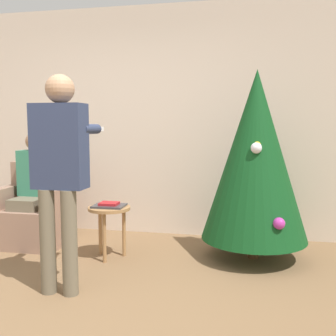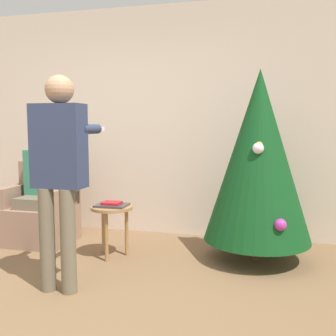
{
  "view_description": "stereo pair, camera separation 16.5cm",
  "coord_description": "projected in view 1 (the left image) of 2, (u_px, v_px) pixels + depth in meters",
  "views": [
    {
      "loc": [
        1.27,
        -2.37,
        1.3
      ],
      "look_at": [
        0.6,
        0.92,
        0.94
      ],
      "focal_mm": 42.0,
      "sensor_mm": 36.0,
      "label": 1
    },
    {
      "loc": [
        1.44,
        -2.33,
        1.3
      ],
      "look_at": [
        0.6,
        0.92,
        0.94
      ],
      "focal_mm": 42.0,
      "sensor_mm": 36.0,
      "label": 2
    }
  ],
  "objects": [
    {
      "name": "ground_plane",
      "position": [
        56.0,
        316.0,
        2.7
      ],
      "size": [
        14.0,
        14.0,
        0.0
      ],
      "primitive_type": "plane",
      "color": "brown"
    },
    {
      "name": "book",
      "position": [
        109.0,
        204.0,
        3.85
      ],
      "size": [
        0.18,
        0.15,
        0.02
      ],
      "color": "#B21E23",
      "rests_on": "laptop"
    },
    {
      "name": "armchair",
      "position": [
        35.0,
        215.0,
        4.34
      ],
      "size": [
        0.72,
        0.62,
        0.89
      ],
      "color": "#93705B",
      "rests_on": "ground_plane"
    },
    {
      "name": "laptop",
      "position": [
        109.0,
        206.0,
        3.85
      ],
      "size": [
        0.31,
        0.24,
        0.02
      ],
      "color": "#38383D",
      "rests_on": "side_stool"
    },
    {
      "name": "person_seated",
      "position": [
        33.0,
        184.0,
        4.28
      ],
      "size": [
        0.36,
        0.46,
        1.23
      ],
      "color": "#6B604C",
      "rests_on": "ground_plane"
    },
    {
      "name": "side_stool",
      "position": [
        109.0,
        215.0,
        3.86
      ],
      "size": [
        0.41,
        0.41,
        0.51
      ],
      "color": "#A37547",
      "rests_on": "ground_plane"
    },
    {
      "name": "christmas_tree",
      "position": [
        255.0,
        156.0,
        3.78
      ],
      "size": [
        1.02,
        1.02,
        1.83
      ],
      "color": "brown",
      "rests_on": "ground_plane"
    },
    {
      "name": "person_standing",
      "position": [
        60.0,
        164.0,
        3.01
      ],
      "size": [
        0.42,
        0.57,
        1.69
      ],
      "color": "#6B604C",
      "rests_on": "ground_plane"
    },
    {
      "name": "wall_back",
      "position": [
        141.0,
        122.0,
        4.73
      ],
      "size": [
        8.0,
        0.06,
        2.7
      ],
      "color": "beige",
      "rests_on": "ground_plane"
    }
  ]
}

